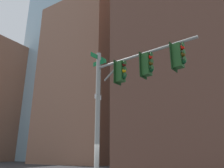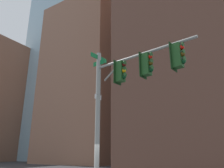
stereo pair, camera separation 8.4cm
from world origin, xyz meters
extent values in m
cylinder|color=gray|center=(-0.48, 0.40, 3.59)|extent=(0.23, 0.23, 7.17)
cylinder|color=gray|center=(-0.16, 2.93, 6.35)|extent=(0.76, 5.07, 0.12)
cylinder|color=gray|center=(-0.36, 1.31, 5.90)|extent=(0.21, 1.04, 0.75)
cube|color=#0F6B33|center=(-0.48, 0.40, 6.92)|extent=(1.21, 0.18, 0.24)
cube|color=#0F6B33|center=(-0.48, 0.40, 6.62)|extent=(0.12, 0.75, 0.24)
cube|color=white|center=(-0.48, 0.40, 4.78)|extent=(0.45, 0.09, 0.24)
cube|color=#1E4C1E|center=(-0.30, 1.81, 5.79)|extent=(0.38, 0.38, 1.00)
cube|color=black|center=(-0.32, 1.62, 5.79)|extent=(0.54, 0.11, 1.16)
sphere|color=#470A07|center=(-0.27, 2.01, 6.09)|extent=(0.20, 0.20, 0.20)
cylinder|color=#1E4C1E|center=(-0.27, 2.07, 6.18)|extent=(0.23, 0.07, 0.23)
sphere|color=#F29E0C|center=(-0.27, 2.01, 5.79)|extent=(0.20, 0.20, 0.20)
cylinder|color=#1E4C1E|center=(-0.27, 2.07, 5.88)|extent=(0.23, 0.07, 0.23)
sphere|color=#0A3819|center=(-0.27, 2.01, 5.49)|extent=(0.20, 0.20, 0.20)
cylinder|color=#1E4C1E|center=(-0.27, 2.07, 5.58)|extent=(0.23, 0.07, 0.23)
cube|color=#1E4C1E|center=(-0.12, 3.21, 5.79)|extent=(0.38, 0.38, 1.00)
cube|color=black|center=(-0.15, 3.02, 5.79)|extent=(0.54, 0.11, 1.16)
sphere|color=red|center=(-0.10, 3.41, 6.09)|extent=(0.20, 0.20, 0.20)
cylinder|color=#1E4C1E|center=(-0.09, 3.48, 6.18)|extent=(0.23, 0.07, 0.23)
sphere|color=#4C330A|center=(-0.10, 3.41, 5.79)|extent=(0.20, 0.20, 0.20)
cylinder|color=#1E4C1E|center=(-0.09, 3.48, 5.88)|extent=(0.23, 0.07, 0.23)
sphere|color=#0A3819|center=(-0.10, 3.41, 5.49)|extent=(0.20, 0.20, 0.20)
cylinder|color=#1E4C1E|center=(-0.09, 3.48, 5.58)|extent=(0.23, 0.07, 0.23)
cube|color=#1E4C1E|center=(0.05, 4.61, 5.79)|extent=(0.38, 0.38, 1.00)
cube|color=black|center=(0.03, 4.43, 5.79)|extent=(0.54, 0.11, 1.16)
sphere|color=red|center=(0.08, 4.82, 6.09)|extent=(0.20, 0.20, 0.20)
cylinder|color=#1E4C1E|center=(0.09, 4.88, 6.18)|extent=(0.23, 0.07, 0.23)
sphere|color=#4C330A|center=(0.08, 4.82, 5.79)|extent=(0.20, 0.20, 0.20)
cylinder|color=#1E4C1E|center=(0.09, 4.88, 5.88)|extent=(0.23, 0.07, 0.23)
sphere|color=#0A3819|center=(0.08, 4.82, 5.49)|extent=(0.20, 0.20, 0.20)
cylinder|color=#1E4C1E|center=(0.09, 4.88, 5.58)|extent=(0.23, 0.07, 0.23)
cube|color=brown|center=(-26.72, -0.65, 26.52)|extent=(23.15, 14.89, 53.04)
cube|color=#845B47|center=(-32.52, -24.09, 18.40)|extent=(20.11, 17.61, 36.80)
cube|color=#8CB2C6|center=(-45.30, -32.91, 44.17)|extent=(30.87, 33.38, 88.34)
camera|label=1|loc=(8.11, 6.48, 2.12)|focal=34.75mm
camera|label=2|loc=(8.07, 6.55, 2.12)|focal=34.75mm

